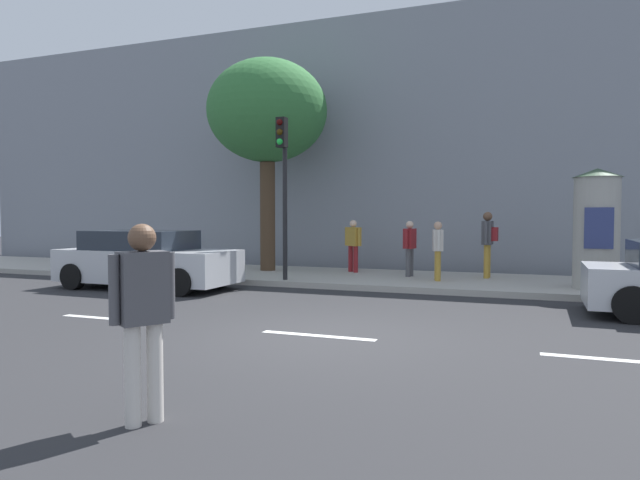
# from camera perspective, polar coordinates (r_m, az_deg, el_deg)

# --- Properties ---
(ground_plane) EXTENTS (80.00, 80.00, 0.00)m
(ground_plane) POSITION_cam_1_polar(r_m,az_deg,el_deg) (8.49, -0.21, -9.76)
(ground_plane) COLOR #2B2B2D
(sidewalk_curb) EXTENTS (36.00, 4.00, 0.15)m
(sidewalk_curb) POSITION_cam_1_polar(r_m,az_deg,el_deg) (15.14, 9.34, -4.09)
(sidewalk_curb) COLOR #B2ADA3
(sidewalk_curb) RESTS_ON ground_plane
(lane_markings) EXTENTS (25.80, 0.16, 0.01)m
(lane_markings) POSITION_cam_1_polar(r_m,az_deg,el_deg) (8.49, -0.21, -9.73)
(lane_markings) COLOR silver
(lane_markings) RESTS_ON ground_plane
(building_backdrop) EXTENTS (36.00, 5.00, 8.20)m
(building_backdrop) POSITION_cam_1_polar(r_m,az_deg,el_deg) (20.10, 12.28, 9.00)
(building_backdrop) COLOR gray
(building_backdrop) RESTS_ON ground_plane
(traffic_light) EXTENTS (0.24, 0.45, 4.13)m
(traffic_light) POSITION_cam_1_polar(r_m,az_deg,el_deg) (14.32, -3.79, 7.04)
(traffic_light) COLOR black
(traffic_light) RESTS_ON sidewalk_curb
(poster_column) EXTENTS (1.07, 1.07, 2.71)m
(poster_column) POSITION_cam_1_polar(r_m,az_deg,el_deg) (14.02, 26.38, 1.11)
(poster_column) COLOR #9E9B93
(poster_column) RESTS_ON sidewalk_curb
(street_tree) EXTENTS (3.59, 3.59, 6.32)m
(street_tree) POSITION_cam_1_polar(r_m,az_deg,el_deg) (17.20, -5.41, 12.82)
(street_tree) COLOR #4C3826
(street_tree) RESTS_ON sidewalk_curb
(pedestrian_in_red_top) EXTENTS (0.50, 0.51, 1.73)m
(pedestrian_in_red_top) POSITION_cam_1_polar(r_m,az_deg,el_deg) (5.07, -17.71, -6.36)
(pedestrian_in_red_top) COLOR silver
(pedestrian_in_red_top) RESTS_ON ground_plane
(pedestrian_with_bag) EXTENTS (0.33, 0.56, 1.51)m
(pedestrian_with_bag) POSITION_cam_1_polar(r_m,az_deg,el_deg) (14.48, 11.93, -0.68)
(pedestrian_with_bag) COLOR #B78C33
(pedestrian_with_bag) RESTS_ON sidewalk_curb
(pedestrian_tallest) EXTENTS (0.31, 0.56, 1.51)m
(pedestrian_tallest) POSITION_cam_1_polar(r_m,az_deg,el_deg) (15.36, 9.14, -0.47)
(pedestrian_tallest) COLOR #4C4C51
(pedestrian_tallest) RESTS_ON sidewalk_curb
(pedestrian_with_backpack) EXTENTS (0.41, 0.63, 1.75)m
(pedestrian_with_backpack) POSITION_cam_1_polar(r_m,az_deg,el_deg) (15.44, 16.79, 0.17)
(pedestrian_with_backpack) COLOR #B78C33
(pedestrian_with_backpack) RESTS_ON sidewalk_curb
(pedestrian_in_dark_shirt) EXTENTS (0.56, 0.49, 1.53)m
(pedestrian_in_dark_shirt) POSITION_cam_1_polar(r_m,az_deg,el_deg) (16.36, 3.40, -0.15)
(pedestrian_in_dark_shirt) COLOR maroon
(pedestrian_in_dark_shirt) RESTS_ON sidewalk_curb
(parked_car_dark) EXTENTS (4.51, 1.95, 1.44)m
(parked_car_dark) POSITION_cam_1_polar(r_m,az_deg,el_deg) (14.46, -17.34, -1.99)
(parked_car_dark) COLOR silver
(parked_car_dark) RESTS_ON ground_plane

